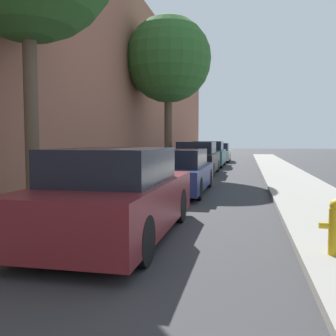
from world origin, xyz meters
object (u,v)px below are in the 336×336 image
at_px(parked_car_black, 197,159).
at_px(parked_car_teal, 209,154).
at_px(parked_car_navy, 178,172).
at_px(parked_car_white, 217,153).
at_px(parked_car_maroon, 116,195).
at_px(street_tree_far, 168,60).

xyz_separation_m(parked_car_black, parked_car_teal, (0.01, 5.19, 0.02)).
distance_m(parked_car_navy, parked_car_white, 16.71).
distance_m(parked_car_teal, parked_car_white, 5.20).
distance_m(parked_car_black, parked_car_teal, 5.19).
bearing_deg(parked_car_teal, parked_car_maroon, -89.38).
relative_size(parked_car_navy, parked_car_teal, 1.05).
bearing_deg(parked_car_maroon, parked_car_white, 90.14).
height_order(parked_car_teal, street_tree_far, street_tree_far).
bearing_deg(parked_car_navy, parked_car_teal, 91.05).
height_order(parked_car_black, street_tree_far, street_tree_far).
bearing_deg(parked_car_teal, street_tree_far, -103.53).
bearing_deg(parked_car_white, parked_car_maroon, -89.86).
xyz_separation_m(parked_car_navy, parked_car_black, (-0.22, 6.32, 0.09)).
bearing_deg(parked_car_navy, parked_car_maroon, -90.31).
bearing_deg(street_tree_far, parked_car_teal, 76.47).
relative_size(parked_car_maroon, street_tree_far, 0.59).
xyz_separation_m(parked_car_maroon, parked_car_white, (-0.05, 22.09, -0.04)).
relative_size(parked_car_black, parked_car_teal, 1.09).
height_order(parked_car_navy, street_tree_far, street_tree_far).
xyz_separation_m(parked_car_navy, parked_car_white, (-0.08, 16.71, 0.03)).
distance_m(parked_car_black, parked_car_white, 10.39).
xyz_separation_m(parked_car_black, street_tree_far, (-1.32, -0.34, 4.52)).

